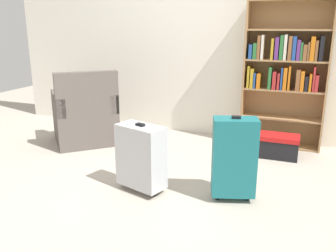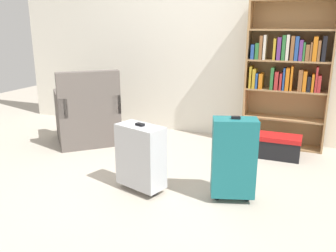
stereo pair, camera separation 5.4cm
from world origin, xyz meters
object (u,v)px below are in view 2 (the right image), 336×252
Objects in this scene: mug at (127,146)px; storage_box at (278,146)px; suitcase_silver at (141,156)px; suitcase_teal at (234,158)px; bookshelf at (288,71)px; armchair at (87,117)px.

mug is 0.25× the size of storage_box.
storage_box is 1.65m from suitcase_silver.
mug is at bearing -165.39° from storage_box.
suitcase_teal is at bearing -27.86° from mug.
suitcase_teal is at bearing -102.23° from storage_box.
bookshelf is at bearing 27.63° from mug.
mug is (0.59, -0.10, -0.27)m from armchair.
mug is at bearing 152.14° from suitcase_teal.
suitcase_teal is (-0.25, -1.15, 0.24)m from storage_box.
suitcase_teal is at bearing -22.81° from armchair.
bookshelf is 3.50× the size of storage_box.
armchair is 2.07× the size of storage_box.
mug is at bearing -9.68° from armchair.
storage_box is 1.20m from suitcase_teal.
storage_box is (1.63, 0.42, 0.08)m from mug.
suitcase_silver is (-1.02, -1.28, 0.19)m from storage_box.
storage_box is at bearing 8.27° from armchair.
suitcase_teal is (-0.25, -1.58, -0.52)m from bookshelf.
mug is 1.08m from suitcase_silver.
armchair reaches higher than mug.
suitcase_silver is at bearing -170.62° from suitcase_teal.
mug is at bearing -152.37° from bookshelf.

